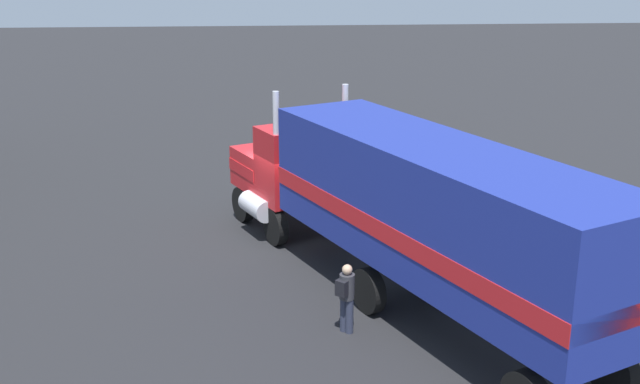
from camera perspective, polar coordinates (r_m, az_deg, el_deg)
name	(u,v)px	position (r m, az deg, el deg)	size (l,w,h in m)	color
ground_plane	(289,236)	(23.36, -2.28, -3.20)	(120.00, 120.00, 0.00)	#232326
lane_stripe_near	(410,242)	(23.02, 6.55, -3.62)	(4.40, 0.16, 0.01)	silver
lane_stripe_mid	(504,241)	(23.52, 13.26, -3.52)	(4.40, 0.16, 0.01)	silver
semi_truck	(407,202)	(18.48, 6.34, -0.76)	(13.87, 8.30, 4.50)	red
person_bystander	(346,296)	(17.48, 1.93, -7.55)	(0.46, 0.45, 1.63)	#2D3347
motorcycle	(549,276)	(20.23, 16.36, -5.93)	(1.84, 1.21, 1.12)	black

